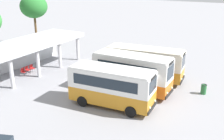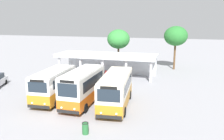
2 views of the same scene
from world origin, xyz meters
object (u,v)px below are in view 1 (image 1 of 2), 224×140
(city_bus_middle_cream, at_px, (145,62))
(waiting_chair_second_from_end, at_px, (27,69))
(waiting_chair_middle_seat, at_px, (32,68))
(litter_bin_apron, at_px, (204,89))
(city_bus_nearest_orange, at_px, (112,85))
(city_bus_second_in_row, at_px, (132,72))
(waiting_chair_end_by_column, at_px, (23,71))

(city_bus_middle_cream, xyz_separation_m, waiting_chair_second_from_end, (-4.63, 11.45, -1.28))
(waiting_chair_middle_seat, xyz_separation_m, litter_bin_apron, (3.23, -17.47, -0.07))
(city_bus_nearest_orange, height_order, city_bus_middle_cream, city_bus_middle_cream)
(city_bus_nearest_orange, bearing_deg, waiting_chair_middle_seat, 76.47)
(waiting_chair_middle_seat, height_order, litter_bin_apron, litter_bin_apron)
(city_bus_second_in_row, bearing_deg, city_bus_middle_cream, 3.81)
(city_bus_nearest_orange, height_order, waiting_chair_end_by_column, city_bus_nearest_orange)
(city_bus_nearest_orange, height_order, waiting_chair_middle_seat, city_bus_nearest_orange)
(waiting_chair_second_from_end, distance_m, litter_bin_apron, 17.90)
(waiting_chair_end_by_column, relative_size, waiting_chair_second_from_end, 1.00)
(city_bus_middle_cream, xyz_separation_m, litter_bin_apron, (-0.76, -6.03, -1.34))
(city_bus_nearest_orange, relative_size, city_bus_middle_cream, 0.88)
(city_bus_middle_cream, distance_m, litter_bin_apron, 6.22)
(waiting_chair_second_from_end, bearing_deg, city_bus_nearest_orange, -100.45)
(city_bus_second_in_row, height_order, waiting_chair_second_from_end, city_bus_second_in_row)
(city_bus_second_in_row, relative_size, waiting_chair_end_by_column, 8.22)
(city_bus_nearest_orange, bearing_deg, waiting_chair_second_from_end, 79.55)
(city_bus_nearest_orange, xyz_separation_m, litter_bin_apron, (5.99, -5.99, -1.32))
(city_bus_second_in_row, relative_size, city_bus_middle_cream, 0.90)
(city_bus_second_in_row, distance_m, waiting_chair_end_by_column, 11.84)
(city_bus_nearest_orange, relative_size, waiting_chair_middle_seat, 8.07)
(city_bus_nearest_orange, xyz_separation_m, waiting_chair_second_from_end, (2.12, 11.49, -1.26))
(city_bus_middle_cream, relative_size, waiting_chair_second_from_end, 9.13)
(waiting_chair_end_by_column, relative_size, litter_bin_apron, 0.96)
(city_bus_nearest_orange, distance_m, waiting_chair_end_by_column, 11.58)
(litter_bin_apron, bearing_deg, city_bus_nearest_orange, 134.98)
(waiting_chair_second_from_end, distance_m, waiting_chair_middle_seat, 0.64)
(city_bus_middle_cream, relative_size, litter_bin_apron, 8.72)
(waiting_chair_second_from_end, bearing_deg, city_bus_second_in_row, -83.87)
(waiting_chair_second_from_end, height_order, waiting_chair_middle_seat, same)
(city_bus_second_in_row, relative_size, litter_bin_apron, 7.86)
(city_bus_nearest_orange, height_order, litter_bin_apron, city_bus_nearest_orange)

